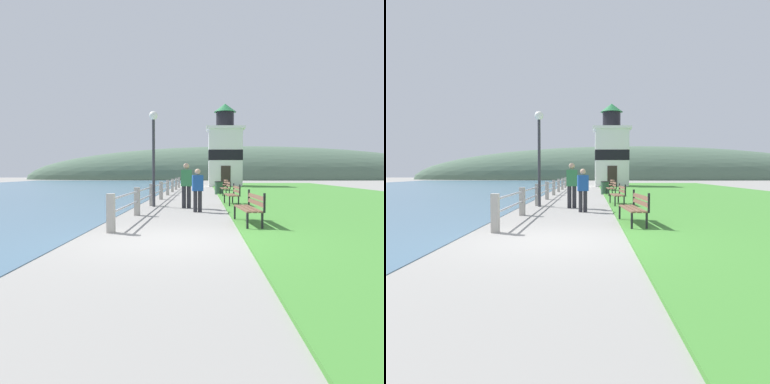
% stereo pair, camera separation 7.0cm
% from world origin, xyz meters
% --- Properties ---
extents(ground_plane, '(160.00, 160.00, 0.00)m').
position_xyz_m(ground_plane, '(0.00, 0.00, 0.00)').
color(ground_plane, gray).
extents(grass_verge, '(12.00, 45.59, 0.06)m').
position_xyz_m(grass_verge, '(7.60, 15.20, 0.03)').
color(grass_verge, '#428433').
rests_on(grass_verge, ground_plane).
extents(seawall_railing, '(0.18, 25.01, 0.94)m').
position_xyz_m(seawall_railing, '(-1.50, 13.42, 0.54)').
color(seawall_railing, '#A8A399').
rests_on(seawall_railing, ground_plane).
extents(park_bench_near, '(0.63, 1.94, 0.94)m').
position_xyz_m(park_bench_near, '(2.01, 2.28, 0.54)').
color(park_bench_near, brown).
rests_on(park_bench_near, ground_plane).
extents(park_bench_midway, '(0.60, 1.64, 0.94)m').
position_xyz_m(park_bench_midway, '(2.00, 8.13, 0.54)').
color(park_bench_midway, brown).
rests_on(park_bench_midway, ground_plane).
extents(park_bench_far, '(0.56, 1.68, 0.94)m').
position_xyz_m(park_bench_far, '(2.07, 14.42, 0.54)').
color(park_bench_far, brown).
rests_on(park_bench_far, ground_plane).
extents(park_bench_by_lighthouse, '(0.69, 1.69, 0.94)m').
position_xyz_m(park_bench_by_lighthouse, '(2.29, 20.27, 0.54)').
color(park_bench_by_lighthouse, brown).
rests_on(park_bench_by_lighthouse, ground_plane).
extents(lighthouse, '(3.66, 3.66, 8.07)m').
position_xyz_m(lighthouse, '(2.81, 29.02, 3.38)').
color(lighthouse, white).
rests_on(lighthouse, ground_plane).
extents(person_strolling, '(0.46, 0.27, 1.81)m').
position_xyz_m(person_strolling, '(0.04, 7.08, 0.98)').
color(person_strolling, '#28282D').
rests_on(person_strolling, ground_plane).
extents(person_by_railing, '(0.42, 0.28, 1.57)m').
position_xyz_m(person_by_railing, '(0.51, 5.61, 0.85)').
color(person_by_railing, '#28282D').
rests_on(person_by_railing, ground_plane).
extents(trash_bin, '(0.54, 0.54, 0.84)m').
position_xyz_m(trash_bin, '(1.70, 16.10, 0.42)').
color(trash_bin, '#2D5138').
rests_on(trash_bin, ground_plane).
extents(lamp_post, '(0.36, 0.36, 3.96)m').
position_xyz_m(lamp_post, '(-1.35, 7.66, 2.74)').
color(lamp_post, '#333338').
rests_on(lamp_post, ground_plane).
extents(distant_hillside, '(80.00, 16.00, 12.00)m').
position_xyz_m(distant_hillside, '(8.00, 60.39, 0.00)').
color(distant_hillside, '#4C6651').
rests_on(distant_hillside, ground_plane).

